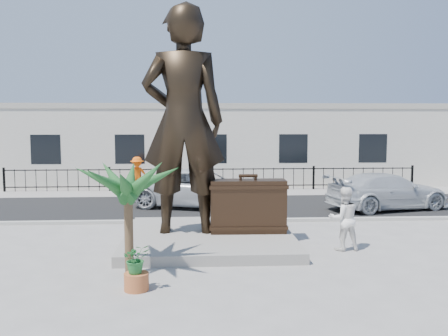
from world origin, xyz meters
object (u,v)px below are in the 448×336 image
object	(u,v)px
statue	(183,121)
suitcase	(248,206)
car_white	(200,188)
tourist	(344,219)

from	to	relation	value
statue	suitcase	bearing A→B (deg)	175.16
statue	car_white	size ratio (longest dim) A/B	1.19
statue	car_white	world-z (taller)	statue
suitcase	tourist	xyz separation A→B (m)	(2.72, -1.19, -0.19)
suitcase	statue	bearing A→B (deg)	176.41
statue	suitcase	size ratio (longest dim) A/B	2.97
statue	suitcase	world-z (taller)	statue
statue	tourist	distance (m)	5.71
tourist	car_white	bearing A→B (deg)	-64.93
suitcase	car_white	world-z (taller)	suitcase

